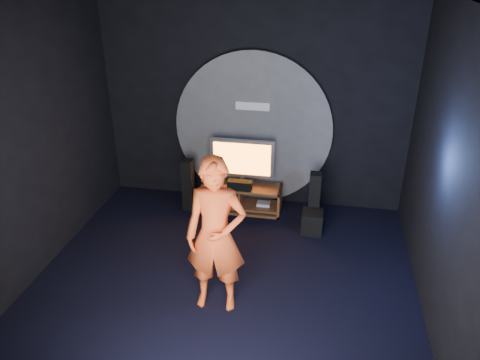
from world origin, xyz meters
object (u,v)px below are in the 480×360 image
(subwoofer, at_px, (312,222))
(player, at_px, (216,236))
(tower_speaker_left, at_px, (188,185))
(tv, at_px, (242,160))
(media_console, at_px, (242,199))
(tower_speaker_right, at_px, (314,199))

(subwoofer, height_order, player, player)
(tower_speaker_left, relative_size, player, 0.45)
(tv, relative_size, tower_speaker_left, 1.19)
(media_console, height_order, tower_speaker_left, tower_speaker_left)
(media_console, bearing_deg, tower_speaker_left, -173.33)
(media_console, bearing_deg, tv, 96.23)
(tower_speaker_right, bearing_deg, media_console, 169.01)
(tv, distance_m, player, 2.44)
(media_console, bearing_deg, tower_speaker_right, -10.99)
(tower_speaker_right, bearing_deg, player, -116.76)
(subwoofer, bearing_deg, media_console, 157.56)
(tv, xyz_separation_m, tower_speaker_left, (-0.88, -0.17, -0.44))
(tower_speaker_right, bearing_deg, tv, 166.05)
(tower_speaker_left, relative_size, tower_speaker_right, 1.00)
(player, bearing_deg, media_console, 89.55)
(tower_speaker_left, height_order, subwoofer, tower_speaker_left)
(tower_speaker_right, distance_m, player, 2.45)
(tower_speaker_right, height_order, player, player)
(media_console, distance_m, tower_speaker_left, 0.93)
(tower_speaker_left, distance_m, player, 2.54)
(tower_speaker_left, bearing_deg, tv, 10.97)
(player, bearing_deg, tv, 89.64)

